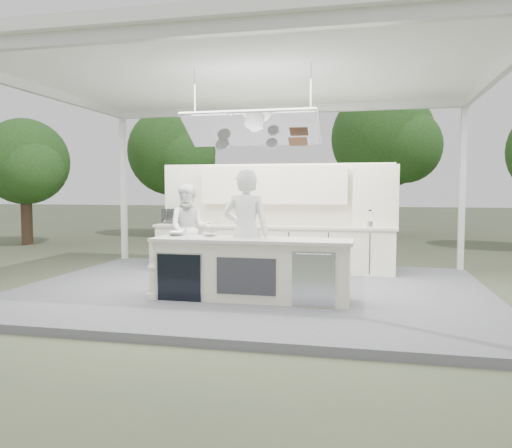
% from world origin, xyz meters
% --- Properties ---
extents(ground, '(90.00, 90.00, 0.00)m').
position_xyz_m(ground, '(0.00, 0.00, 0.00)').
color(ground, '#4C5339').
rests_on(ground, ground).
extents(stage_deck, '(8.00, 6.00, 0.12)m').
position_xyz_m(stage_deck, '(0.00, 0.00, 0.06)').
color(stage_deck, '#5C5B60').
rests_on(stage_deck, ground).
extents(tent, '(8.20, 6.20, 3.86)m').
position_xyz_m(tent, '(0.00, -0.01, 3.71)').
color(tent, white).
rests_on(tent, ground).
extents(demo_island, '(3.10, 0.79, 0.95)m').
position_xyz_m(demo_island, '(0.18, -0.91, 0.60)').
color(demo_island, white).
rests_on(demo_island, stage_deck).
extents(back_counter, '(5.08, 0.72, 0.95)m').
position_xyz_m(back_counter, '(0.00, 1.90, 0.60)').
color(back_counter, white).
rests_on(back_counter, stage_deck).
extents(back_wall_unit, '(5.05, 0.48, 2.25)m').
position_xyz_m(back_wall_unit, '(0.44, 2.11, 1.57)').
color(back_wall_unit, white).
rests_on(back_wall_unit, stage_deck).
extents(tree_cluster, '(19.55, 9.40, 5.85)m').
position_xyz_m(tree_cluster, '(-0.16, 9.77, 3.29)').
color(tree_cluster, '#483224').
rests_on(tree_cluster, ground).
extents(head_chef, '(0.76, 0.52, 2.03)m').
position_xyz_m(head_chef, '(0.07, -0.70, 1.13)').
color(head_chef, white).
rests_on(head_chef, stage_deck).
extents(sous_chef, '(1.02, 0.89, 1.80)m').
position_xyz_m(sous_chef, '(-1.56, 1.16, 1.02)').
color(sous_chef, white).
rests_on(sous_chef, stage_deck).
extents(toaster_oven, '(0.62, 0.46, 0.32)m').
position_xyz_m(toaster_oven, '(-2.20, 2.08, 1.23)').
color(toaster_oven, '#B1B3B8').
rests_on(toaster_oven, back_counter).
extents(bowl_large, '(0.35, 0.35, 0.07)m').
position_xyz_m(bowl_large, '(-1.10, -0.71, 1.11)').
color(bowl_large, silver).
rests_on(bowl_large, demo_island).
extents(bowl_small, '(0.30, 0.30, 0.08)m').
position_xyz_m(bowl_small, '(-0.55, -0.65, 1.11)').
color(bowl_small, silver).
rests_on(bowl_small, demo_island).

